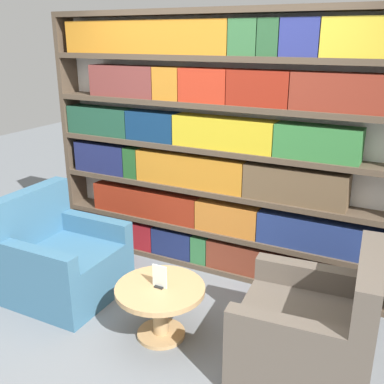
% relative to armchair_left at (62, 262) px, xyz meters
% --- Properties ---
extents(ground_plane, '(14.00, 14.00, 0.00)m').
position_rel_armchair_left_xyz_m(ground_plane, '(0.99, -0.39, -0.31)').
color(ground_plane, slate).
extents(bookshelf, '(3.40, 0.30, 2.39)m').
position_rel_armchair_left_xyz_m(bookshelf, '(0.96, 1.06, 0.88)').
color(bookshelf, silver).
rests_on(bookshelf, ground_plane).
extents(armchair_left, '(0.86, 0.86, 0.92)m').
position_rel_armchair_left_xyz_m(armchair_left, '(0.00, 0.00, 0.00)').
color(armchair_left, '#386684').
rests_on(armchair_left, ground_plane).
extents(armchair_right, '(0.92, 0.92, 0.92)m').
position_rel_armchair_left_xyz_m(armchair_right, '(2.17, 0.00, 0.00)').
color(armchair_right, brown).
rests_on(armchair_right, ground_plane).
extents(coffee_table, '(0.67, 0.67, 0.42)m').
position_rel_armchair_left_xyz_m(coffee_table, '(1.08, -0.13, -0.00)').
color(coffee_table, tan).
rests_on(coffee_table, ground_plane).
extents(table_sign, '(0.12, 0.06, 0.18)m').
position_rel_armchair_left_xyz_m(table_sign, '(1.08, -0.13, 0.19)').
color(table_sign, black).
rests_on(table_sign, coffee_table).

